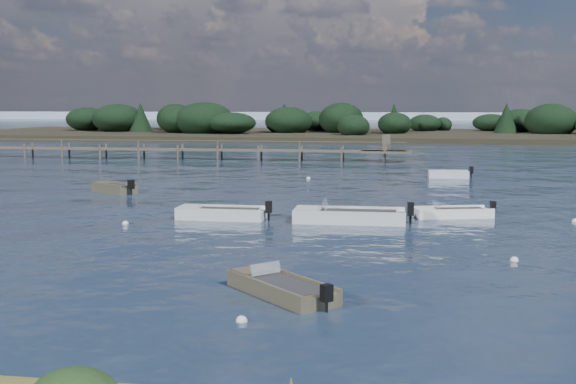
% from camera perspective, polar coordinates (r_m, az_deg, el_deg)
% --- Properties ---
extents(ground, '(400.00, 400.00, 0.00)m').
position_cam_1_polar(ground, '(85.36, 5.23, 3.09)').
color(ground, '#162234').
rests_on(ground, ground).
extents(dinghy_mid_white_a, '(5.91, 2.13, 1.38)m').
position_cam_1_polar(dinghy_mid_white_a, '(35.97, 4.84, -2.10)').
color(dinghy_mid_white_a, silver).
rests_on(dinghy_mid_white_a, ground).
extents(dinghy_near_olive, '(3.93, 4.00, 1.08)m').
position_cam_1_polar(dinghy_near_olive, '(22.45, -0.52, -7.79)').
color(dinghy_near_olive, brown).
rests_on(dinghy_near_olive, ground).
extents(tender_far_grey_b, '(3.48, 1.37, 1.18)m').
position_cam_1_polar(tender_far_grey_b, '(58.21, 12.56, 1.26)').
color(tender_far_grey_b, silver).
rests_on(tender_far_grey_b, ground).
extents(dinghy_mid_grey, '(4.83, 1.72, 1.22)m').
position_cam_1_polar(dinghy_mid_grey, '(37.01, -5.29, -1.87)').
color(dinghy_mid_grey, silver).
rests_on(dinghy_mid_grey, ground).
extents(tender_far_grey, '(3.63, 3.04, 1.23)m').
position_cam_1_polar(tender_far_grey, '(49.11, -13.58, 0.18)').
color(tender_far_grey, brown).
rests_on(tender_far_grey, ground).
extents(dinghy_mid_white_b, '(4.36, 2.49, 1.06)m').
position_cam_1_polar(dinghy_mid_white_b, '(38.36, 12.84, -1.74)').
color(dinghy_mid_white_b, white).
rests_on(dinghy_mid_white_b, ground).
extents(buoy_a, '(0.32, 0.32, 0.32)m').
position_cam_1_polar(buoy_a, '(19.92, -3.69, -10.17)').
color(buoy_a, silver).
rests_on(buoy_a, ground).
extents(buoy_b, '(0.32, 0.32, 0.32)m').
position_cam_1_polar(buoy_b, '(28.49, 17.45, -5.21)').
color(buoy_b, silver).
rests_on(buoy_b, ground).
extents(buoy_c, '(0.32, 0.32, 0.32)m').
position_cam_1_polar(buoy_c, '(36.20, -12.73, -2.48)').
color(buoy_c, silver).
rests_on(buoy_c, ground).
extents(buoy_d, '(0.32, 0.32, 0.32)m').
position_cam_1_polar(buoy_d, '(38.70, 21.73, -2.20)').
color(buoy_d, silver).
rests_on(buoy_d, ground).
extents(buoy_e, '(0.32, 0.32, 0.32)m').
position_cam_1_polar(buoy_e, '(56.21, 1.62, 1.05)').
color(buoy_e, silver).
rests_on(buoy_e, ground).
extents(jetty, '(64.50, 3.20, 3.40)m').
position_cam_1_polar(jetty, '(78.02, -11.53, 3.33)').
color(jetty, brown).
rests_on(jetty, ground).
extents(far_headland, '(190.00, 40.00, 5.80)m').
position_cam_1_polar(far_headland, '(126.58, 17.84, 4.96)').
color(far_headland, black).
rests_on(far_headland, ground).
extents(distant_haze, '(280.00, 20.00, 2.40)m').
position_cam_1_polar(distant_haze, '(272.32, -11.70, 5.69)').
color(distant_haze, '#98AABD').
rests_on(distant_haze, ground).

